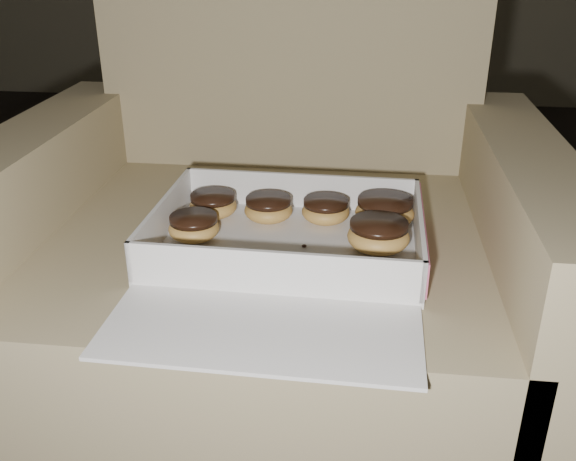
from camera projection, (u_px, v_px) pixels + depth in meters
The scene contains 14 objects.
floor at pixel (267, 360), 1.34m from camera, with size 4.50×4.50×0.00m, color black.
armchair at pixel (274, 276), 1.09m from camera, with size 0.87×0.73×0.90m.
bakery_box at pixel (286, 253), 0.88m from camera, with size 0.38×0.44×0.06m.
donut_a at pixel (268, 208), 0.98m from camera, with size 0.07×0.07×0.04m.
donut_b at pixel (385, 211), 0.96m from camera, with size 0.09×0.09×0.04m.
donut_c at pixel (326, 210), 0.97m from camera, with size 0.07×0.07×0.04m.
donut_d at pixel (213, 204), 0.99m from camera, with size 0.07×0.07×0.04m.
donut_e at pixel (194, 227), 0.92m from camera, with size 0.07×0.07×0.04m.
donut_f at pixel (378, 235), 0.88m from camera, with size 0.09×0.09×0.04m.
crumb_a at pixel (349, 268), 0.84m from camera, with size 0.01×0.01×0.00m, color black.
crumb_b at pixel (361, 289), 0.79m from camera, with size 0.01×0.01×0.00m, color black.
crumb_c at pixel (222, 275), 0.83m from camera, with size 0.01×0.01×0.00m, color black.
crumb_d at pixel (304, 246), 0.90m from camera, with size 0.01×0.01×0.00m, color black.
crumb_e at pixel (218, 259), 0.87m from camera, with size 0.01×0.01×0.00m, color black.
Camera 1 is at (0.17, -1.08, 0.82)m, focal length 40.00 mm.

